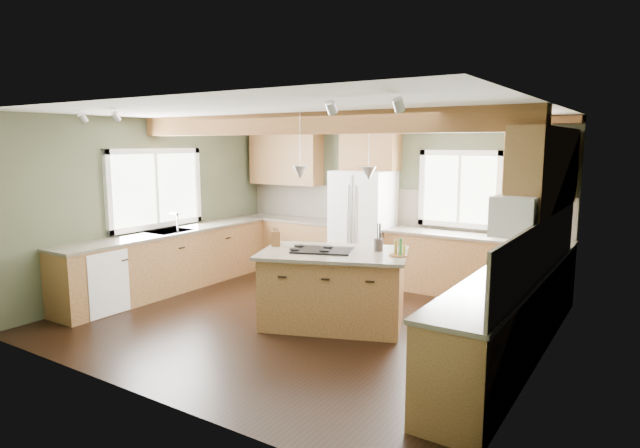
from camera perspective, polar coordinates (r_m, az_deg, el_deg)
The scene contains 37 objects.
floor at distance 6.94m, azimuth -1.75°, elevation -10.14°, with size 5.60×5.60×0.00m, color black.
ceiling at distance 6.58m, azimuth -1.86°, elevation 11.82°, with size 5.60×5.60×0.00m, color silver.
wall_back at distance 8.79m, azimuth 7.54°, elevation 2.45°, with size 5.60×5.60×0.00m, color #434B35.
wall_left at distance 8.54m, azimuth -17.43°, elevation 1.95°, with size 5.00×5.00×0.00m, color #434B35.
wall_right at distance 5.56m, azimuth 22.65°, elevation -1.70°, with size 5.00×5.00×0.00m, color #434B35.
ceiling_beam at distance 6.64m, azimuth -1.48°, elevation 10.67°, with size 5.55×0.26×0.26m, color brown.
soffit_trim at distance 8.66m, azimuth 7.42°, elevation 10.58°, with size 5.55×0.20×0.10m, color brown.
backsplash_back at distance 8.79m, azimuth 7.49°, elevation 1.86°, with size 5.58×0.03×0.58m, color brown.
backsplash_right at distance 5.63m, azimuth 22.54°, elevation -2.51°, with size 0.03×3.70×0.58m, color brown.
base_cab_back_left at distance 9.57m, azimuth -3.07°, elevation -2.19°, with size 2.02×0.60×0.88m, color brown.
counter_back_left at distance 9.50m, azimuth -3.09°, elevation 0.54°, with size 2.06×0.64×0.04m, color #484235.
base_cab_back_right at distance 8.13m, azimuth 16.04°, elevation -4.47°, with size 2.62×0.60×0.88m, color brown.
counter_back_right at distance 8.04m, azimuth 16.18°, elevation -1.27°, with size 2.66×0.64×0.04m, color #484235.
base_cab_left at distance 8.48m, azimuth -15.61°, elevation -3.90°, with size 0.60×3.70×0.88m, color brown.
counter_left at distance 8.40m, azimuth -15.74°, elevation -0.84°, with size 0.64×3.74×0.04m, color #484235.
base_cab_right at distance 5.87m, azimuth 19.33°, elevation -9.66°, with size 0.60×3.70×0.88m, color brown.
counter_right at distance 5.75m, azimuth 19.56°, elevation -5.29°, with size 0.64×3.74×0.04m, color #484235.
upper_cab_back_left at distance 9.63m, azimuth -3.67°, elevation 6.92°, with size 1.40×0.35×0.90m, color brown.
upper_cab_over_fridge at distance 8.72m, azimuth 5.36°, elevation 8.04°, with size 0.96×0.35×0.70m, color brown.
upper_cab_right at distance 6.40m, azimuth 22.92°, elevation 5.42°, with size 0.35×2.20×0.90m, color brown.
upper_cab_back_corner at distance 7.86m, azimuth 22.45°, elevation 5.91°, with size 0.90×0.35×0.90m, color brown.
window_left at distance 8.53m, azimuth -17.16°, elevation 3.65°, with size 0.04×1.60×1.05m, color white.
window_back at distance 8.32m, azimuth 14.69°, elevation 3.63°, with size 1.10×0.04×1.00m, color white.
sink at distance 8.40m, azimuth -15.74°, elevation -0.80°, with size 0.50×0.65×0.03m, color #262628.
faucet at distance 8.24m, azimuth -14.95°, elevation 0.08°, with size 0.02×0.02×0.28m, color #B2B2B7.
dishwasher at distance 7.71m, azimuth -22.84°, elevation -5.59°, with size 0.60×0.60×0.84m, color white.
oven at distance 4.69m, azimuth 15.28°, elevation -14.27°, with size 0.60×0.72×0.84m, color white.
microwave at distance 5.52m, azimuth 20.46°, elevation 0.97°, with size 0.40×0.70×0.38m, color white.
pendant_left at distance 6.51m, azimuth -2.13°, elevation 5.51°, with size 0.18×0.18×0.16m, color #B2B2B7.
pendant_right at distance 6.37m, azimuth 5.21°, elevation 5.41°, with size 0.18×0.18×0.16m, color #B2B2B7.
refrigerator at distance 8.64m, azimuth 4.61°, elevation -0.28°, with size 0.90×0.74×1.80m, color white.
island at distance 6.66m, azimuth 1.45°, elevation -6.99°, with size 1.67×1.02×0.88m, color brown.
island_top at distance 6.55m, azimuth 1.46°, elevation -3.11°, with size 1.78×1.13×0.04m, color #484235.
cooktop at distance 6.57m, azimuth 0.27°, elevation -2.81°, with size 0.72×0.48×0.02m, color black.
knife_block at distance 6.89m, azimuth -4.73°, elevation -1.57°, with size 0.12×0.09×0.20m, color brown.
utensil_crock at distance 6.61m, azimuth 6.26°, elevation -2.21°, with size 0.12×0.12×0.15m, color #403833.
bottle_tray at distance 6.35m, azimuth 8.35°, elevation -2.47°, with size 0.22×0.22×0.20m, color brown, non-canonical shape.
Camera 1 is at (3.75, -5.40, 2.23)m, focal length 30.00 mm.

